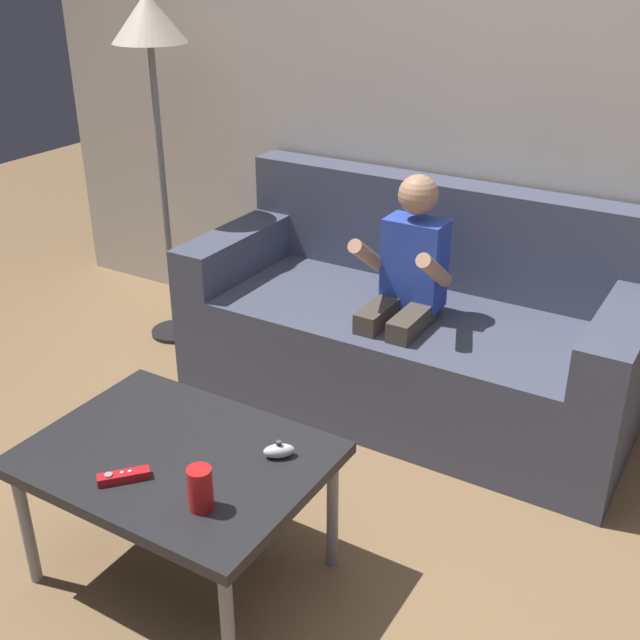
{
  "coord_description": "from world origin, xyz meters",
  "views": [
    {
      "loc": [
        0.96,
        -1.25,
        1.77
      ],
      "look_at": [
        -0.27,
        0.79,
        0.61
      ],
      "focal_mm": 44.18,
      "sensor_mm": 36.0,
      "label": 1
    }
  ],
  "objects_px": {
    "couch": "(413,330)",
    "floor_lamp": "(151,47)",
    "nunchuk_white": "(279,451)",
    "game_remote_red_near_edge": "(123,476)",
    "soda_can": "(200,489)",
    "coffee_table": "(176,464)",
    "person_seated_on_couch": "(403,289)"
  },
  "relations": [
    {
      "from": "nunchuk_white",
      "to": "floor_lamp",
      "type": "distance_m",
      "value": 1.96
    },
    {
      "from": "coffee_table",
      "to": "game_remote_red_near_edge",
      "type": "relative_size",
      "value": 6.55
    },
    {
      "from": "coffee_table",
      "to": "soda_can",
      "type": "relative_size",
      "value": 6.89
    },
    {
      "from": "coffee_table",
      "to": "nunchuk_white",
      "type": "bearing_deg",
      "value": 27.38
    },
    {
      "from": "couch",
      "to": "nunchuk_white",
      "type": "bearing_deg",
      "value": -84.25
    },
    {
      "from": "game_remote_red_near_edge",
      "to": "nunchuk_white",
      "type": "bearing_deg",
      "value": 45.22
    },
    {
      "from": "couch",
      "to": "nunchuk_white",
      "type": "distance_m",
      "value": 1.19
    },
    {
      "from": "floor_lamp",
      "to": "game_remote_red_near_edge",
      "type": "bearing_deg",
      "value": -53.19
    },
    {
      "from": "person_seated_on_couch",
      "to": "coffee_table",
      "type": "bearing_deg",
      "value": -98.76
    },
    {
      "from": "soda_can",
      "to": "floor_lamp",
      "type": "relative_size",
      "value": 0.08
    },
    {
      "from": "couch",
      "to": "floor_lamp",
      "type": "xyz_separation_m",
      "value": [
        -1.24,
        -0.07,
        1.05
      ]
    },
    {
      "from": "couch",
      "to": "game_remote_red_near_edge",
      "type": "distance_m",
      "value": 1.5
    },
    {
      "from": "nunchuk_white",
      "to": "floor_lamp",
      "type": "relative_size",
      "value": 0.06
    },
    {
      "from": "person_seated_on_couch",
      "to": "floor_lamp",
      "type": "relative_size",
      "value": 0.63
    },
    {
      "from": "coffee_table",
      "to": "floor_lamp",
      "type": "distance_m",
      "value": 1.91
    },
    {
      "from": "nunchuk_white",
      "to": "soda_can",
      "type": "distance_m",
      "value": 0.29
    },
    {
      "from": "couch",
      "to": "floor_lamp",
      "type": "relative_size",
      "value": 1.16
    },
    {
      "from": "floor_lamp",
      "to": "nunchuk_white",
      "type": "bearing_deg",
      "value": -39.08
    },
    {
      "from": "person_seated_on_couch",
      "to": "floor_lamp",
      "type": "bearing_deg",
      "value": 175.15
    },
    {
      "from": "person_seated_on_couch",
      "to": "game_remote_red_near_edge",
      "type": "bearing_deg",
      "value": -99.25
    },
    {
      "from": "couch",
      "to": "floor_lamp",
      "type": "distance_m",
      "value": 1.63
    },
    {
      "from": "coffee_table",
      "to": "floor_lamp",
      "type": "xyz_separation_m",
      "value": [
        -1.09,
        1.24,
        0.95
      ]
    },
    {
      "from": "game_remote_red_near_edge",
      "to": "couch",
      "type": "bearing_deg",
      "value": 82.88
    },
    {
      "from": "game_remote_red_near_edge",
      "to": "soda_can",
      "type": "bearing_deg",
      "value": 4.19
    },
    {
      "from": "soda_can",
      "to": "coffee_table",
      "type": "bearing_deg",
      "value": 145.44
    },
    {
      "from": "person_seated_on_couch",
      "to": "nunchuk_white",
      "type": "height_order",
      "value": "person_seated_on_couch"
    },
    {
      "from": "couch",
      "to": "game_remote_red_near_edge",
      "type": "bearing_deg",
      "value": -97.12
    },
    {
      "from": "couch",
      "to": "person_seated_on_couch",
      "type": "distance_m",
      "value": 0.32
    },
    {
      "from": "couch",
      "to": "soda_can",
      "type": "distance_m",
      "value": 1.48
    },
    {
      "from": "coffee_table",
      "to": "person_seated_on_couch",
      "type": "bearing_deg",
      "value": 81.24
    },
    {
      "from": "soda_can",
      "to": "nunchuk_white",
      "type": "bearing_deg",
      "value": 80.29
    },
    {
      "from": "couch",
      "to": "person_seated_on_couch",
      "type": "height_order",
      "value": "person_seated_on_couch"
    }
  ]
}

